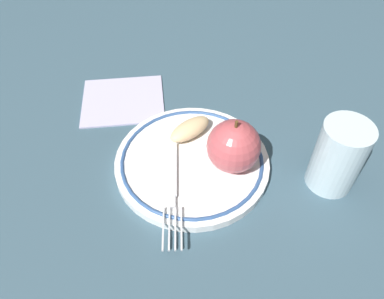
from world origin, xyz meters
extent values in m
plane|color=#385463|center=(0.00, 0.00, 0.00)|extent=(2.00, 2.00, 0.00)
cylinder|color=white|center=(-0.02, 0.01, 0.01)|extent=(0.24, 0.24, 0.01)
torus|color=#32548B|center=(-0.02, 0.01, 0.01)|extent=(0.22, 0.22, 0.01)
sphere|color=#C25157|center=(0.04, -0.01, 0.06)|extent=(0.08, 0.08, 0.08)
cylinder|color=brown|center=(0.04, -0.01, 0.10)|extent=(0.00, 0.00, 0.01)
ellipsoid|color=beige|center=(-0.01, 0.06, 0.03)|extent=(0.08, 0.06, 0.02)
cube|color=silver|center=(-0.05, 0.00, 0.02)|extent=(0.03, 0.10, 0.00)
cube|color=silver|center=(-0.06, -0.06, 0.02)|extent=(0.01, 0.02, 0.00)
cube|color=silver|center=(-0.09, -0.10, 0.02)|extent=(0.02, 0.06, 0.00)
cube|color=silver|center=(-0.08, -0.10, 0.02)|extent=(0.02, 0.06, 0.00)
cube|color=silver|center=(-0.07, -0.10, 0.02)|extent=(0.02, 0.06, 0.00)
cube|color=silver|center=(-0.06, -0.10, 0.02)|extent=(0.02, 0.06, 0.00)
cylinder|color=silver|center=(0.17, -0.06, 0.06)|extent=(0.07, 0.07, 0.11)
cube|color=silver|center=(-0.10, 0.19, 0.00)|extent=(0.16, 0.15, 0.01)
camera|label=1|loc=(-0.11, -0.35, 0.45)|focal=35.00mm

